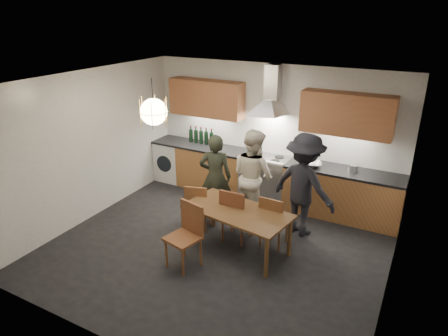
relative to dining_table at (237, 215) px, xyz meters
The scene contains 17 objects.
ground 0.68m from the dining_table, 158.84° to the right, with size 5.00×5.00×0.00m, color black.
room_shell 1.15m from the dining_table, 158.84° to the right, with size 5.02×4.52×2.61m.
counter_run 1.86m from the dining_table, 98.40° to the left, with size 5.00×0.62×0.90m.
range_stove 1.86m from the dining_table, 99.15° to the left, with size 0.90×0.60×0.92m.
wall_fixtures 2.35m from the dining_table, 98.59° to the left, with size 4.30×0.54×1.10m.
pendant_lamp 1.99m from the dining_table, behind, with size 0.43×0.43×0.70m.
dining_table is the anchor object (origin of this frame).
chair_back_left 0.89m from the dining_table, 165.59° to the left, with size 0.47×0.47×0.84m.
chair_back_mid 0.23m from the dining_table, 127.89° to the left, with size 0.42×0.42×0.93m.
chair_back_right 0.57m from the dining_table, 37.26° to the left, with size 0.40×0.40×0.87m.
chair_front 0.83m from the dining_table, 124.52° to the right, with size 0.52×0.52×0.96m.
person_left 1.13m from the dining_table, 136.46° to the left, with size 0.57×0.37×1.55m, color black.
person_mid 1.06m from the dining_table, 101.06° to the left, with size 0.81×0.63×1.66m, color beige.
person_right 1.23m from the dining_table, 53.38° to the left, with size 1.12×0.64×1.73m, color black.
mixing_bowl 1.89m from the dining_table, 70.50° to the left, with size 0.34×0.34×0.08m, color #A7A7AA.
stock_pot 2.29m from the dining_table, 54.52° to the left, with size 0.18×0.18×0.12m, color silver.
wine_bottles 2.68m from the dining_table, 132.90° to the left, with size 0.58×0.08×0.35m.
Camera 1 is at (2.64, -4.71, 3.53)m, focal length 32.00 mm.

